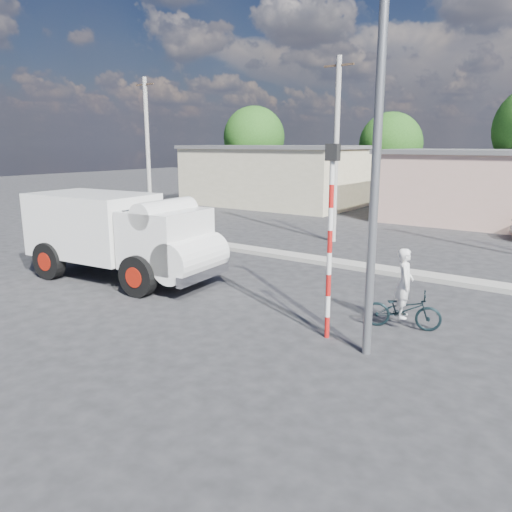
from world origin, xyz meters
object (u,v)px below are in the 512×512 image
Objects in this scene: truck at (122,234)px; bicycle at (403,310)px; streetlight at (371,112)px; cyclist at (404,295)px; traffic_pole at (330,226)px.

truck reaches higher than bicycle.
truck is 9.40m from streetlight.
truck is at bearing 173.95° from streetlight.
cyclist is 0.38× the size of traffic_pole.
cyclist is at bearing 0.61° from truck.
streetlight reaches higher than traffic_pole.
cyclist reaches higher than bicycle.
streetlight is at bearing -11.51° from truck.
cyclist is at bearing -0.00° from bicycle.
streetlight is at bearing 153.79° from bicycle.
streetlight is (0.94, -0.30, 2.37)m from traffic_pole.
cyclist is at bearing 82.10° from streetlight.
bicycle is at bearing -0.00° from cyclist.
truck is 4.13× the size of cyclist.
traffic_pole is at bearing 124.43° from bicycle.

